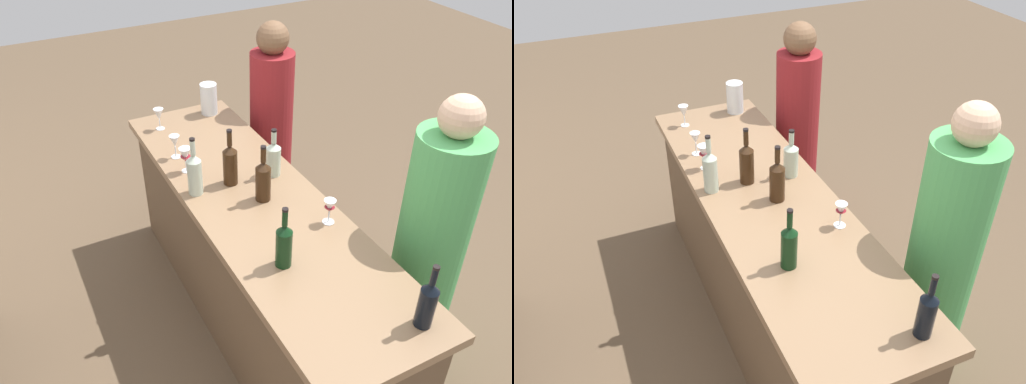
% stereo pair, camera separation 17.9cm
% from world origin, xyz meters
% --- Properties ---
extents(ground_plane, '(12.00, 12.00, 0.00)m').
position_xyz_m(ground_plane, '(0.00, 0.00, 0.00)').
color(ground_plane, brown).
extents(bar_counter, '(2.41, 0.69, 0.92)m').
position_xyz_m(bar_counter, '(0.00, 0.00, 0.46)').
color(bar_counter, brown).
rests_on(bar_counter, ground).
extents(wine_bottle_leftmost_near_black, '(0.07, 0.07, 0.31)m').
position_xyz_m(wine_bottle_leftmost_near_black, '(-1.06, -0.20, 1.04)').
color(wine_bottle_leftmost_near_black, black).
rests_on(wine_bottle_leftmost_near_black, bar_counter).
extents(wine_bottle_second_left_dark_green, '(0.08, 0.08, 0.31)m').
position_xyz_m(wine_bottle_second_left_dark_green, '(-0.50, 0.12, 1.04)').
color(wine_bottle_second_left_dark_green, black).
rests_on(wine_bottle_second_left_dark_green, bar_counter).
extents(wine_bottle_center_amber_brown, '(0.08, 0.08, 0.32)m').
position_xyz_m(wine_bottle_center_amber_brown, '(-0.01, -0.04, 1.04)').
color(wine_bottle_center_amber_brown, '#331E0F').
rests_on(wine_bottle_center_amber_brown, bar_counter).
extents(wine_bottle_second_right_clear_pale, '(0.08, 0.08, 0.29)m').
position_xyz_m(wine_bottle_second_right_clear_pale, '(0.18, -0.20, 1.03)').
color(wine_bottle_second_right_clear_pale, '#B7C6B2').
rests_on(wine_bottle_second_right_clear_pale, bar_counter).
extents(wine_bottle_rightmost_clear_pale, '(0.08, 0.08, 0.34)m').
position_xyz_m(wine_bottle_rightmost_clear_pale, '(0.21, 0.26, 1.05)').
color(wine_bottle_rightmost_clear_pale, '#B7C6B2').
rests_on(wine_bottle_rightmost_clear_pale, bar_counter).
extents(wine_bottle_far_right_amber_brown, '(0.08, 0.08, 0.33)m').
position_xyz_m(wine_bottle_far_right_amber_brown, '(0.21, 0.05, 1.04)').
color(wine_bottle_far_right_amber_brown, '#331E0F').
rests_on(wine_bottle_far_right_amber_brown, bar_counter).
extents(wine_glass_near_left, '(0.06, 0.06, 0.14)m').
position_xyz_m(wine_glass_near_left, '(-0.34, -0.23, 1.01)').
color(wine_glass_near_left, white).
rests_on(wine_glass_near_left, bar_counter).
extents(wine_glass_near_center, '(0.07, 0.07, 0.14)m').
position_xyz_m(wine_glass_near_center, '(0.99, 0.19, 1.02)').
color(wine_glass_near_center, white).
rests_on(wine_glass_near_center, bar_counter).
extents(wine_glass_near_right, '(0.06, 0.06, 0.14)m').
position_xyz_m(wine_glass_near_right, '(0.61, 0.22, 1.02)').
color(wine_glass_near_right, white).
rests_on(wine_glass_near_right, bar_counter).
extents(wine_glass_far_left, '(0.07, 0.07, 0.15)m').
position_xyz_m(wine_glass_far_left, '(0.43, 0.22, 1.02)').
color(wine_glass_far_left, white).
rests_on(wine_glass_far_left, bar_counter).
extents(water_pitcher, '(0.11, 0.11, 0.21)m').
position_xyz_m(water_pitcher, '(1.06, -0.19, 1.02)').
color(water_pitcher, silver).
rests_on(water_pitcher, bar_counter).
extents(person_left_guest, '(0.42, 0.42, 1.63)m').
position_xyz_m(person_left_guest, '(-0.61, -0.68, 0.75)').
color(person_left_guest, '#4CA559').
rests_on(person_left_guest, ground).
extents(person_center_guest, '(0.33, 0.33, 1.53)m').
position_xyz_m(person_center_guest, '(0.93, -0.60, 0.72)').
color(person_center_guest, maroon).
rests_on(person_center_guest, ground).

